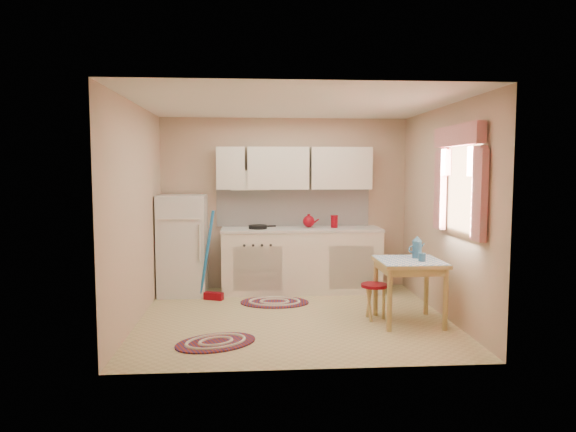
{
  "coord_description": "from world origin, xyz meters",
  "views": [
    {
      "loc": [
        -0.48,
        -5.94,
        1.75
      ],
      "look_at": [
        -0.05,
        0.25,
        1.19
      ],
      "focal_mm": 32.0,
      "sensor_mm": 36.0,
      "label": 1
    }
  ],
  "objects_px": {
    "base_cabinets": "(301,261)",
    "stool": "(374,302)",
    "fridge": "(183,245)",
    "table": "(409,292)"
  },
  "relations": [
    {
      "from": "base_cabinets",
      "to": "stool",
      "type": "distance_m",
      "value": 1.63
    },
    {
      "from": "fridge",
      "to": "stool",
      "type": "bearing_deg",
      "value": -30.27
    },
    {
      "from": "table",
      "to": "stool",
      "type": "distance_m",
      "value": 0.43
    },
    {
      "from": "table",
      "to": "stool",
      "type": "bearing_deg",
      "value": 157.11
    },
    {
      "from": "table",
      "to": "stool",
      "type": "height_order",
      "value": "table"
    },
    {
      "from": "fridge",
      "to": "base_cabinets",
      "type": "relative_size",
      "value": 0.62
    },
    {
      "from": "base_cabinets",
      "to": "table",
      "type": "bearing_deg",
      "value": -55.87
    },
    {
      "from": "base_cabinets",
      "to": "stool",
      "type": "bearing_deg",
      "value": -63.6
    },
    {
      "from": "table",
      "to": "fridge",
      "type": "bearing_deg",
      "value": 150.65
    },
    {
      "from": "stool",
      "to": "fridge",
      "type": "bearing_deg",
      "value": 149.73
    }
  ]
}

